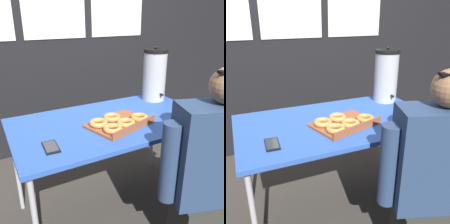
# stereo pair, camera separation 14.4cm
# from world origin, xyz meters

# --- Properties ---
(ground_plane) EXTENTS (12.00, 12.00, 0.00)m
(ground_plane) POSITION_xyz_m (0.00, 0.00, 0.00)
(ground_plane) COLOR #3D3833
(back_wall) EXTENTS (6.00, 0.11, 2.49)m
(back_wall) POSITION_xyz_m (0.00, 1.24, 1.25)
(back_wall) COLOR black
(back_wall) RESTS_ON ground
(folding_table) EXTENTS (1.36, 0.77, 0.77)m
(folding_table) POSITION_xyz_m (0.00, 0.00, 0.72)
(folding_table) COLOR #2D56B2
(folding_table) RESTS_ON ground
(donut_box) EXTENTS (0.47, 0.39, 0.05)m
(donut_box) POSITION_xyz_m (-0.00, -0.10, 0.79)
(donut_box) COLOR brown
(donut_box) RESTS_ON folding_table
(coffee_urn) EXTENTS (0.20, 0.22, 0.45)m
(coffee_urn) POSITION_xyz_m (0.53, 0.23, 0.98)
(coffee_urn) COLOR #B7B7BC
(coffee_urn) RESTS_ON folding_table
(cell_phone) EXTENTS (0.08, 0.15, 0.01)m
(cell_phone) POSITION_xyz_m (-0.48, -0.18, 0.77)
(cell_phone) COLOR black
(cell_phone) RESTS_ON folding_table
(person_seated) EXTENTS (0.62, 0.37, 1.22)m
(person_seated) POSITION_xyz_m (0.32, -0.63, 0.57)
(person_seated) COLOR #33332D
(person_seated) RESTS_ON ground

